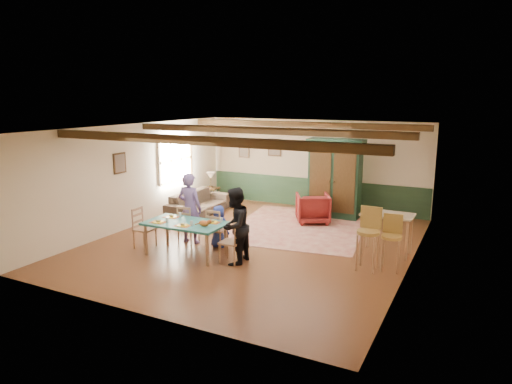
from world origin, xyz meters
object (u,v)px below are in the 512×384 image
at_px(dining_chair_end_left, 145,228).
at_px(person_man, 190,208).
at_px(person_child, 219,226).
at_px(cat, 204,223).
at_px(armoire, 335,178).
at_px(table_lamp, 211,180).
at_px(sofa, 199,203).
at_px(dining_chair_far_left, 188,224).
at_px(armchair, 313,208).
at_px(bar_stool_right, 391,243).
at_px(end_table, 211,196).
at_px(dining_chair_far_right, 217,228).
at_px(dining_table, 186,239).
at_px(dining_chair_end_right, 231,241).
at_px(counter_table, 386,234).
at_px(person_woman, 235,226).
at_px(bar_stool_left, 368,240).

height_order(dining_chair_end_left, person_man, person_man).
distance_m(person_child, cat, 0.94).
height_order(armoire, table_lamp, armoire).
height_order(person_child, sofa, person_child).
xyz_separation_m(dining_chair_far_left, armchair, (1.98, 3.01, -0.06)).
relative_size(cat, bar_stool_right, 0.31).
bearing_deg(end_table, person_child, -55.32).
bearing_deg(armchair, dining_chair_far_right, 40.21).
bearing_deg(dining_table, dining_chair_end_right, 1.54).
xyz_separation_m(person_man, person_child, (0.77, 0.02, -0.35)).
relative_size(counter_table, bar_stool_right, 0.97).
xyz_separation_m(dining_chair_end_left, person_woman, (2.32, 0.06, 0.34)).
bearing_deg(dining_chair_end_left, person_man, -43.15).
distance_m(dining_chair_far_right, armoire, 4.21).
bearing_deg(dining_chair_far_left, dining_chair_end_right, 155.08).
bearing_deg(end_table, dining_chair_end_right, -53.34).
relative_size(person_man, sofa, 0.74).
height_order(dining_chair_end_left, cat, dining_chair_end_left).
bearing_deg(person_child, person_man, -0.00).
relative_size(person_man, person_child, 1.72).
bearing_deg(bar_stool_right, dining_chair_far_left, 178.51).
xyz_separation_m(armchair, bar_stool_left, (2.15, -2.81, 0.22)).
distance_m(dining_chair_end_left, person_woman, 2.34).
height_order(dining_chair_end_left, armoire, armoire).
height_order(dining_chair_far_left, end_table, dining_chair_far_left).
bearing_deg(dining_chair_end_left, person_woman, -90.00).
bearing_deg(end_table, dining_chair_far_left, -65.32).
distance_m(dining_chair_far_right, dining_chair_end_right, 1.00).
height_order(armoire, sofa, armoire).
height_order(person_man, bar_stool_right, person_man).
xyz_separation_m(dining_table, armoire, (1.91, 4.57, 0.75)).
bearing_deg(person_woman, bar_stool_left, 107.23).
height_order(cat, bar_stool_left, bar_stool_left).
bearing_deg(person_woman, table_lamp, -144.03).
distance_m(person_woman, person_child, 1.17).
height_order(dining_chair_end_right, table_lamp, table_lamp).
distance_m(dining_chair_far_left, dining_chair_end_right, 1.65).
relative_size(person_child, armoire, 0.44).
relative_size(armchair, bar_stool_left, 0.71).
height_order(armchair, bar_stool_right, bar_stool_right).
bearing_deg(person_child, counter_table, -161.92).
relative_size(person_man, counter_table, 1.53).
height_order(armoire, bar_stool_left, armoire).
height_order(person_woman, armchair, person_woman).
xyz_separation_m(dining_chair_end_left, person_child, (1.48, 0.81, 0.03)).
relative_size(dining_chair_end_right, table_lamp, 1.84).
height_order(person_man, armchair, person_man).
bearing_deg(sofa, cat, -145.33).
distance_m(dining_chair_far_left, person_child, 0.78).
xyz_separation_m(cat, end_table, (-2.60, 4.37, -0.54)).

